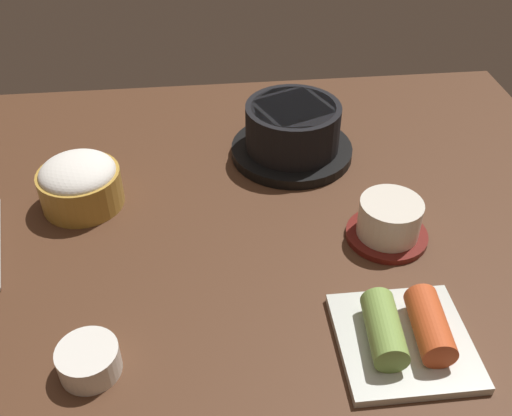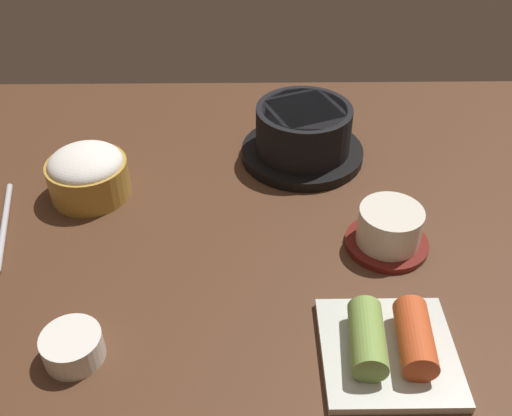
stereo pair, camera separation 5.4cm
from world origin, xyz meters
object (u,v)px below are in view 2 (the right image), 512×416
Objects in this scene: kimchi_plate at (390,344)px; stone_pot at (303,134)px; rice_bowl at (87,173)px; side_bowl_near at (72,346)px; tea_cup_with_saucer at (389,229)px.

stone_pot is at bearing 99.46° from kimchi_plate.
rice_bowl is 0.80× the size of kimchi_plate.
tea_cup_with_saucer is at bearing 25.09° from side_bowl_near.
stone_pot is 36.69cm from kimchi_plate.
stone_pot is at bearing 54.49° from side_bowl_near.
tea_cup_with_saucer reaches higher than side_bowl_near.
side_bowl_near is at bearing -81.84° from rice_bowl.
tea_cup_with_saucer reaches higher than kimchi_plate.
stone_pot is 1.67× the size of rice_bowl.
kimchi_plate is at bearing -37.69° from rice_bowl.
rice_bowl reaches higher than side_bowl_near.
stone_pot is 1.33× the size of kimchi_plate.
stone_pot reaches higher than kimchi_plate.
tea_cup_with_saucer is (8.95, -19.72, -1.27)cm from stone_pot.
side_bowl_near is at bearing -154.91° from tea_cup_with_saucer.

